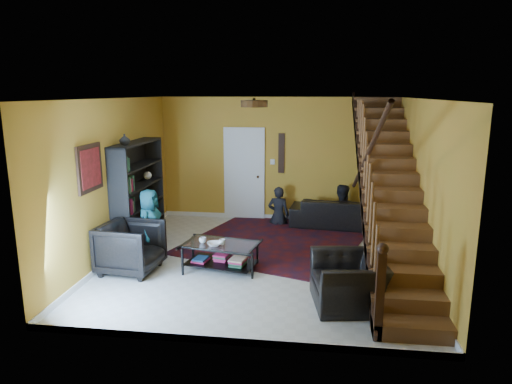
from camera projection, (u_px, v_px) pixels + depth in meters
floor at (260, 261)px, 8.01m from camera, size 5.50×5.50×0.00m
room at (204, 233)px, 9.46m from camera, size 5.50×5.50×5.50m
staircase at (389, 186)px, 7.44m from camera, size 0.95×5.02×3.18m
bookshelf at (139, 196)px, 8.68m from camera, size 0.35×1.80×2.00m
door at (244, 175)px, 10.52m from camera, size 0.82×0.05×2.05m
framed_picture at (90, 168)px, 7.08m from camera, size 0.04×0.74×0.74m
wall_hanging at (281, 153)px, 10.30m from camera, size 0.14×0.03×0.90m
ceiling_fixture at (254, 104)px, 6.65m from camera, size 0.40×0.40×0.10m
rug at (279, 238)px, 9.22m from camera, size 4.07×4.35×0.02m
sofa at (341, 213)px, 9.98m from camera, size 2.24×1.07×0.63m
armchair_left at (131, 247)px, 7.46m from camera, size 1.00×0.98×0.84m
armchair_right at (348, 281)px, 6.31m from camera, size 1.07×1.18×0.68m
person_adult_a at (278, 215)px, 10.23m from camera, size 0.50×0.35×1.30m
person_adult_b at (340, 215)px, 10.05m from camera, size 0.73×0.59×1.39m
person_child at (150, 224)px, 8.02m from camera, size 0.43×0.63×1.26m
coffee_table at (221, 254)px, 7.58m from camera, size 1.31×0.92×0.46m
cup_a at (203, 240)px, 7.55m from camera, size 0.12×0.12×0.09m
cup_b at (222, 242)px, 7.46m from camera, size 0.12×0.12×0.09m
bowl at (214, 244)px, 7.41m from camera, size 0.28×0.28×0.06m
vase at (125, 139)px, 7.96m from camera, size 0.18×0.18×0.19m
popcorn_bucket at (135, 259)px, 7.80m from camera, size 0.19×0.19×0.17m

